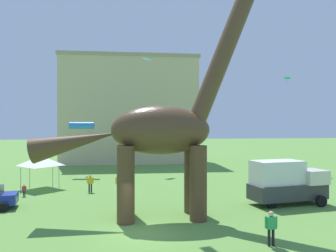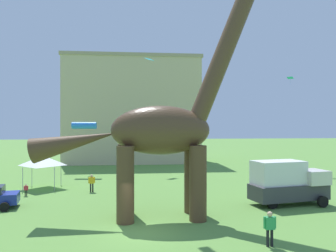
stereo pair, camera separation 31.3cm
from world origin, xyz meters
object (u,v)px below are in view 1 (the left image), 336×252
object	(u,v)px
festival_canopy_tent	(41,161)
kite_drifting	(287,78)
parked_box_truck	(286,182)
kite_mid_center	(82,125)
kite_near_high	(147,59)
person_vendor_side	(90,182)
person_far_spectator	(119,182)
person_watching_child	(271,225)
person_near_flyer	(24,189)
dinosaur_sculpture	(160,130)

from	to	relation	value
festival_canopy_tent	kite_drifting	bearing A→B (deg)	17.25
parked_box_truck	kite_mid_center	size ratio (longest dim) A/B	2.06
festival_canopy_tent	kite_near_high	size ratio (longest dim) A/B	2.17
kite_drifting	kite_mid_center	size ratio (longest dim) A/B	0.33
person_vendor_side	kite_drifting	distance (m)	27.89
parked_box_truck	kite_near_high	bearing A→B (deg)	103.87
festival_canopy_tent	kite_near_high	world-z (taller)	kite_near_high
parked_box_truck	kite_drifting	distance (m)	21.58
person_far_spectator	kite_near_high	bearing A→B (deg)	43.08
person_watching_child	festival_canopy_tent	size ratio (longest dim) A/B	0.53
person_near_flyer	kite_near_high	bearing A→B (deg)	16.68
parked_box_truck	festival_canopy_tent	bearing A→B (deg)	146.01
dinosaur_sculpture	person_vendor_side	size ratio (longest dim) A/B	9.99
parked_box_truck	kite_mid_center	bearing A→B (deg)	124.77
person_near_flyer	festival_canopy_tent	bearing A→B (deg)	44.50
person_vendor_side	kite_mid_center	world-z (taller)	kite_mid_center
kite_near_high	kite_drifting	size ratio (longest dim) A/B	1.52
person_near_flyer	kite_near_high	size ratio (longest dim) A/B	0.67
parked_box_truck	person_near_flyer	xyz separation A→B (m)	(-19.90, 5.04, -1.05)
dinosaur_sculpture	festival_canopy_tent	bearing A→B (deg)	144.47
parked_box_truck	person_near_flyer	world-z (taller)	parked_box_truck
dinosaur_sculpture	person_far_spectator	world-z (taller)	dinosaur_sculpture
kite_drifting	kite_mid_center	xyz separation A→B (m)	(-25.28, -0.53, -5.98)
kite_mid_center	person_vendor_side	bearing A→B (deg)	-79.02
person_watching_child	kite_mid_center	xyz separation A→B (m)	(-12.08, 24.59, 4.73)
person_far_spectator	dinosaur_sculpture	bearing A→B (deg)	-105.02
festival_canopy_tent	kite_mid_center	bearing A→B (deg)	71.89
festival_canopy_tent	kite_mid_center	xyz separation A→B (m)	(2.66, 8.15, 3.20)
parked_box_truck	kite_drifting	size ratio (longest dim) A/B	6.18
kite_drifting	kite_mid_center	bearing A→B (deg)	-178.80
person_near_flyer	kite_near_high	distance (m)	23.00
dinosaur_sculpture	festival_canopy_tent	distance (m)	14.95
person_near_flyer	person_watching_child	distance (m)	20.07
person_far_spectator	kite_drifting	xyz separation A→B (m)	(20.75, 12.13, 10.70)
kite_drifting	kite_near_high	bearing A→B (deg)	170.47
person_vendor_side	person_far_spectator	bearing A→B (deg)	-141.39
person_near_flyer	parked_box_truck	bearing A→B (deg)	-51.84
parked_box_truck	kite_near_high	size ratio (longest dim) A/B	4.05
person_watching_child	kite_drifting	xyz separation A→B (m)	(13.20, 25.11, 10.71)
parked_box_truck	person_far_spectator	world-z (taller)	parked_box_truck
parked_box_truck	person_vendor_side	bearing A→B (deg)	146.85
parked_box_truck	festival_canopy_tent	size ratio (longest dim) A/B	1.87
person_near_flyer	person_far_spectator	size ratio (longest dim) A/B	0.58
person_watching_child	person_far_spectator	bearing A→B (deg)	-154.45
person_vendor_side	dinosaur_sculpture	bearing A→B (deg)	-174.87
dinosaur_sculpture	person_vendor_side	xyz separation A→B (m)	(-5.21, 8.52, -4.57)
parked_box_truck	person_vendor_side	xyz separation A→B (m)	(-14.75, 6.12, -0.73)
person_watching_child	kite_drifting	bearing A→B (deg)	147.64
kite_drifting	person_vendor_side	bearing A→B (deg)	-154.77
festival_canopy_tent	person_far_spectator	bearing A→B (deg)	-25.64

